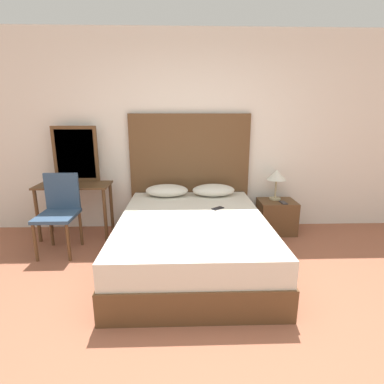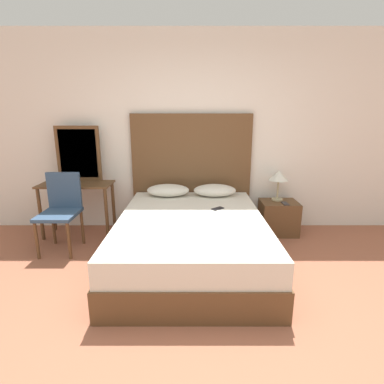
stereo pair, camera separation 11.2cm
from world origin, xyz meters
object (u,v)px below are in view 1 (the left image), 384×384
object	(u,v)px
phone_on_bed	(218,208)
chair	(59,208)
table_lamp	(277,176)
nightstand	(276,217)
vanity_desk	(74,194)
phone_on_nightstand	(283,203)
bed	(192,240)

from	to	relation	value
phone_on_bed	chair	bearing A→B (deg)	176.95
table_lamp	nightstand	bearing A→B (deg)	-81.57
vanity_desk	chair	world-z (taller)	chair
phone_on_bed	nightstand	xyz separation A→B (m)	(0.89, 0.57, -0.31)
table_lamp	chair	xyz separation A→B (m)	(-2.76, -0.55, -0.26)
phone_on_nightstand	chair	world-z (taller)	chair
nightstand	vanity_desk	bearing A→B (deg)	-179.04
table_lamp	chair	bearing A→B (deg)	-168.76
nightstand	vanity_desk	distance (m)	2.76
bed	vanity_desk	xyz separation A→B (m)	(-1.54, 0.80, 0.32)
phone_on_nightstand	vanity_desk	distance (m)	2.79
bed	phone_on_bed	distance (m)	0.50
phone_on_bed	phone_on_nightstand	xyz separation A→B (m)	(0.94, 0.47, -0.08)
phone_on_bed	table_lamp	bearing A→B (deg)	36.34
bed	vanity_desk	distance (m)	1.76
chair	phone_on_bed	bearing A→B (deg)	-3.05
bed	phone_on_nightstand	xyz separation A→B (m)	(1.25, 0.74, 0.20)
phone_on_nightstand	nightstand	bearing A→B (deg)	115.38
table_lamp	phone_on_nightstand	bearing A→B (deg)	-71.77
phone_on_bed	chair	xyz separation A→B (m)	(-1.88, 0.10, -0.01)
phone_on_nightstand	bed	bearing A→B (deg)	-149.33
phone_on_bed	phone_on_nightstand	size ratio (longest dim) A/B	1.04
phone_on_nightstand	chair	bearing A→B (deg)	-172.58
table_lamp	vanity_desk	xyz separation A→B (m)	(-2.73, -0.13, -0.20)
phone_on_nightstand	chair	size ratio (longest dim) A/B	0.17
phone_on_bed	bed	bearing A→B (deg)	-138.43
bed	vanity_desk	bearing A→B (deg)	152.56
vanity_desk	bed	bearing A→B (deg)	-27.44
bed	phone_on_nightstand	size ratio (longest dim) A/B	13.84
phone_on_nightstand	vanity_desk	bearing A→B (deg)	178.87
nightstand	phone_on_nightstand	bearing A→B (deg)	-64.62
phone_on_bed	table_lamp	distance (m)	1.12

